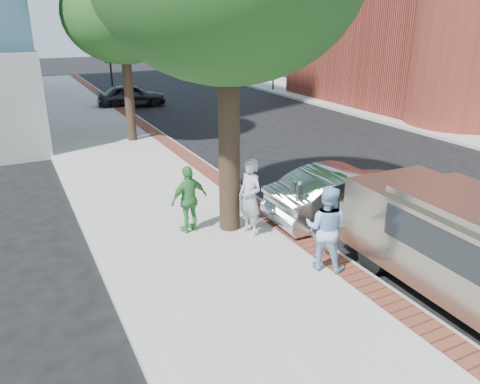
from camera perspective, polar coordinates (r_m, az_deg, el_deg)
ground at (r=10.89m, az=6.00°, el=-8.19°), size 120.00×120.00×0.00m
sidewalk at (r=17.20m, az=-12.80°, el=2.70°), size 5.00×60.00×0.15m
brick_strip at (r=17.79m, az=-5.95°, el=3.98°), size 0.60×60.00×0.01m
curb at (r=17.93m, az=-4.90°, el=3.89°), size 0.10×60.00×0.15m
sidewalk_far at (r=25.93m, az=24.08°, el=7.43°), size 5.00×60.00×0.15m
signal_near at (r=30.74m, az=-15.49°, el=14.42°), size 0.70×0.15×3.80m
signal_far at (r=34.96m, az=4.12°, el=15.77°), size 0.70×0.15×3.80m
tree_far at (r=20.52m, az=-14.16°, el=20.30°), size 4.80×4.80×7.14m
parking_meter at (r=11.19m, az=6.95°, el=-0.59°), size 0.12×0.32×1.47m
person_gray at (r=11.30m, az=1.22°, el=-0.68°), size 0.61×0.79×1.94m
person_officer at (r=9.98m, az=10.45°, el=-4.34°), size 1.13×1.14×1.86m
person_green at (r=11.59m, az=-6.22°, el=-0.87°), size 1.06×0.61×1.70m
sedan_silver at (r=12.89m, az=13.13°, el=-0.25°), size 4.58×1.63×1.50m
bg_car at (r=29.75m, az=-13.08°, el=11.40°), size 4.17×1.94×1.38m
van at (r=9.94m, az=26.38°, el=-6.01°), size 2.30×5.70×2.08m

